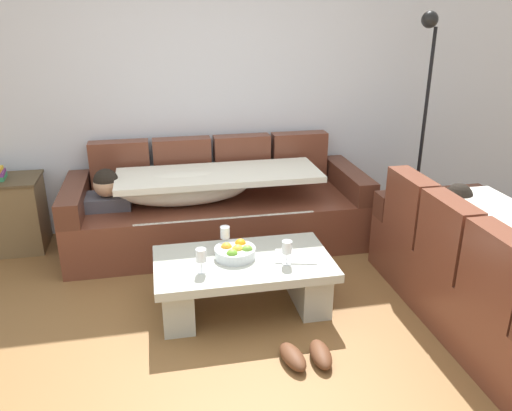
{
  "coord_description": "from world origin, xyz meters",
  "views": [
    {
      "loc": [
        -0.39,
        -2.53,
        1.98
      ],
      "look_at": [
        0.34,
        1.06,
        0.55
      ],
      "focal_mm": 35.82,
      "sensor_mm": 36.0,
      "label": 1
    }
  ],
  "objects_px": {
    "couch_near_window": "(490,273)",
    "fruit_bowl": "(236,252)",
    "wine_glass_near_right": "(287,248)",
    "floor_lamp": "(423,110)",
    "wine_glass_near_left": "(201,256)",
    "side_cabinet": "(0,215)",
    "wine_glass_far_back": "(225,233)",
    "pair_of_shoes": "(307,356)",
    "coffee_table": "(243,278)",
    "open_magazine": "(296,257)",
    "couch_along_wall": "(213,208)"
  },
  "relations": [
    {
      "from": "couch_along_wall",
      "to": "open_magazine",
      "type": "height_order",
      "value": "couch_along_wall"
    },
    {
      "from": "side_cabinet",
      "to": "floor_lamp",
      "type": "bearing_deg",
      "value": -2.9
    },
    {
      "from": "wine_glass_near_left",
      "to": "side_cabinet",
      "type": "bearing_deg",
      "value": 137.23
    },
    {
      "from": "pair_of_shoes",
      "to": "coffee_table",
      "type": "bearing_deg",
      "value": 111.93
    },
    {
      "from": "pair_of_shoes",
      "to": "side_cabinet",
      "type": "bearing_deg",
      "value": 136.98
    },
    {
      "from": "couch_near_window",
      "to": "couch_along_wall",
      "type": "bearing_deg",
      "value": 47.06
    },
    {
      "from": "couch_along_wall",
      "to": "side_cabinet",
      "type": "distance_m",
      "value": 1.82
    },
    {
      "from": "couch_along_wall",
      "to": "pair_of_shoes",
      "type": "relative_size",
      "value": 7.95
    },
    {
      "from": "floor_lamp",
      "to": "pair_of_shoes",
      "type": "relative_size",
      "value": 6.06
    },
    {
      "from": "wine_glass_near_right",
      "to": "open_magazine",
      "type": "bearing_deg",
      "value": 43.37
    },
    {
      "from": "couch_along_wall",
      "to": "wine_glass_far_back",
      "type": "relative_size",
      "value": 15.42
    },
    {
      "from": "wine_glass_near_left",
      "to": "open_magazine",
      "type": "bearing_deg",
      "value": 7.29
    },
    {
      "from": "couch_near_window",
      "to": "fruit_bowl",
      "type": "bearing_deg",
      "value": 74.0
    },
    {
      "from": "wine_glass_near_right",
      "to": "wine_glass_far_back",
      "type": "xyz_separation_m",
      "value": [
        -0.37,
        0.32,
        0.0
      ]
    },
    {
      "from": "wine_glass_far_back",
      "to": "wine_glass_near_left",
      "type": "bearing_deg",
      "value": -121.95
    },
    {
      "from": "coffee_table",
      "to": "fruit_bowl",
      "type": "height_order",
      "value": "fruit_bowl"
    },
    {
      "from": "wine_glass_far_back",
      "to": "floor_lamp",
      "type": "height_order",
      "value": "floor_lamp"
    },
    {
      "from": "coffee_table",
      "to": "wine_glass_near_left",
      "type": "height_order",
      "value": "wine_glass_near_left"
    },
    {
      "from": "wine_glass_near_left",
      "to": "couch_near_window",
      "type": "bearing_deg",
      "value": -9.17
    },
    {
      "from": "couch_along_wall",
      "to": "wine_glass_far_back",
      "type": "xyz_separation_m",
      "value": [
        -0.03,
        -0.91,
        0.17
      ]
    },
    {
      "from": "wine_glass_near_right",
      "to": "floor_lamp",
      "type": "relative_size",
      "value": 0.09
    },
    {
      "from": "fruit_bowl",
      "to": "wine_glass_near_right",
      "type": "height_order",
      "value": "wine_glass_near_right"
    },
    {
      "from": "wine_glass_near_left",
      "to": "side_cabinet",
      "type": "relative_size",
      "value": 0.23
    },
    {
      "from": "fruit_bowl",
      "to": "pair_of_shoes",
      "type": "relative_size",
      "value": 0.87
    },
    {
      "from": "floor_lamp",
      "to": "pair_of_shoes",
      "type": "bearing_deg",
      "value": -131.43
    },
    {
      "from": "wine_glass_near_right",
      "to": "open_magazine",
      "type": "xyz_separation_m",
      "value": [
        0.09,
        0.08,
        -0.11
      ]
    },
    {
      "from": "wine_glass_near_right",
      "to": "couch_near_window",
      "type": "bearing_deg",
      "value": -13.12
    },
    {
      "from": "wine_glass_far_back",
      "to": "coffee_table",
      "type": "bearing_deg",
      "value": -64.89
    },
    {
      "from": "couch_near_window",
      "to": "coffee_table",
      "type": "xyz_separation_m",
      "value": [
        -1.59,
        0.43,
        -0.1
      ]
    },
    {
      "from": "couch_near_window",
      "to": "fruit_bowl",
      "type": "height_order",
      "value": "couch_near_window"
    },
    {
      "from": "wine_glass_near_left",
      "to": "wine_glass_near_right",
      "type": "height_order",
      "value": "same"
    },
    {
      "from": "fruit_bowl",
      "to": "floor_lamp",
      "type": "bearing_deg",
      "value": 30.21
    },
    {
      "from": "wine_glass_near_left",
      "to": "couch_along_wall",
      "type": "bearing_deg",
      "value": 79.65
    },
    {
      "from": "coffee_table",
      "to": "fruit_bowl",
      "type": "xyz_separation_m",
      "value": [
        -0.04,
        0.04,
        0.18
      ]
    },
    {
      "from": "couch_along_wall",
      "to": "floor_lamp",
      "type": "height_order",
      "value": "floor_lamp"
    },
    {
      "from": "wine_glass_near_right",
      "to": "side_cabinet",
      "type": "bearing_deg",
      "value": 145.81
    },
    {
      "from": "couch_along_wall",
      "to": "wine_glass_near_left",
      "type": "distance_m",
      "value": 1.27
    },
    {
      "from": "open_magazine",
      "to": "wine_glass_near_left",
      "type": "bearing_deg",
      "value": -158.34
    },
    {
      "from": "fruit_bowl",
      "to": "wine_glass_far_back",
      "type": "xyz_separation_m",
      "value": [
        -0.05,
        0.16,
        0.07
      ]
    },
    {
      "from": "wine_glass_far_back",
      "to": "side_cabinet",
      "type": "distance_m",
      "value": 2.12
    },
    {
      "from": "couch_near_window",
      "to": "pair_of_shoes",
      "type": "bearing_deg",
      "value": 99.86
    },
    {
      "from": "couch_near_window",
      "to": "coffee_table",
      "type": "bearing_deg",
      "value": 74.96
    },
    {
      "from": "wine_glass_far_back",
      "to": "wine_glass_near_right",
      "type": "bearing_deg",
      "value": -40.98
    },
    {
      "from": "coffee_table",
      "to": "pair_of_shoes",
      "type": "distance_m",
      "value": 0.73
    },
    {
      "from": "wine_glass_far_back",
      "to": "fruit_bowl",
      "type": "bearing_deg",
      "value": -72.79
    },
    {
      "from": "fruit_bowl",
      "to": "wine_glass_far_back",
      "type": "distance_m",
      "value": 0.18
    },
    {
      "from": "couch_along_wall",
      "to": "wine_glass_near_right",
      "type": "relative_size",
      "value": 15.42
    },
    {
      "from": "pair_of_shoes",
      "to": "wine_glass_near_left",
      "type": "bearing_deg",
      "value": 136.26
    },
    {
      "from": "wine_glass_near_left",
      "to": "floor_lamp",
      "type": "distance_m",
      "value": 2.57
    },
    {
      "from": "couch_near_window",
      "to": "fruit_bowl",
      "type": "distance_m",
      "value": 1.7
    }
  ]
}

